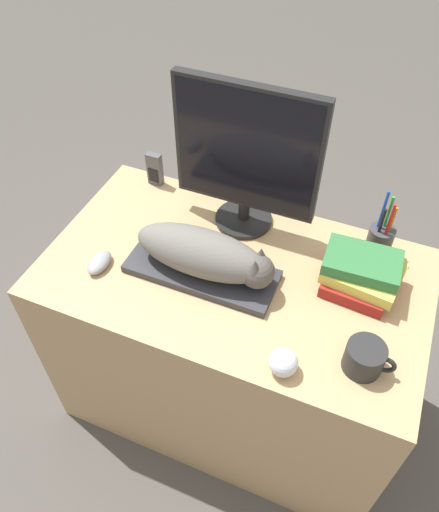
% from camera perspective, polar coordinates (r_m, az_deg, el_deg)
% --- Properties ---
extents(ground_plane, '(12.00, 12.00, 0.00)m').
position_cam_1_polar(ground_plane, '(1.98, -2.56, -23.19)').
color(ground_plane, '#4C4742').
extents(desk, '(1.14, 0.65, 0.76)m').
position_cam_1_polar(desk, '(1.78, 1.43, -9.82)').
color(desk, tan).
rests_on(desk, ground_plane).
extents(keyboard, '(0.44, 0.17, 0.02)m').
position_cam_1_polar(keyboard, '(1.46, -2.06, -1.76)').
color(keyboard, '#2D2D33').
rests_on(keyboard, desk).
extents(cat, '(0.41, 0.14, 0.14)m').
position_cam_1_polar(cat, '(1.39, -1.39, 0.17)').
color(cat, '#66605B').
rests_on(cat, keyboard).
extents(monitor, '(0.44, 0.18, 0.48)m').
position_cam_1_polar(monitor, '(1.46, 3.09, 11.40)').
color(monitor, black).
rests_on(monitor, desk).
extents(computer_mouse, '(0.06, 0.10, 0.03)m').
position_cam_1_polar(computer_mouse, '(1.51, -13.56, -0.73)').
color(computer_mouse, gray).
rests_on(computer_mouse, desk).
extents(coffee_mug, '(0.13, 0.10, 0.08)m').
position_cam_1_polar(coffee_mug, '(1.30, 16.30, -11.14)').
color(coffee_mug, black).
rests_on(coffee_mug, desk).
extents(pen_cup, '(0.08, 0.08, 0.22)m').
position_cam_1_polar(pen_cup, '(1.57, 17.91, 1.99)').
color(pen_cup, '#38383D').
rests_on(pen_cup, desk).
extents(baseball, '(0.07, 0.07, 0.07)m').
position_cam_1_polar(baseball, '(1.26, 7.30, -11.96)').
color(baseball, silver).
rests_on(baseball, desk).
extents(phone, '(0.05, 0.03, 0.12)m').
position_cam_1_polar(phone, '(1.75, -7.41, 9.81)').
color(phone, '#4C4C51').
rests_on(phone, desk).
extents(book_stack, '(0.23, 0.19, 0.11)m').
position_cam_1_polar(book_stack, '(1.45, 15.88, -1.91)').
color(book_stack, maroon).
rests_on(book_stack, desk).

